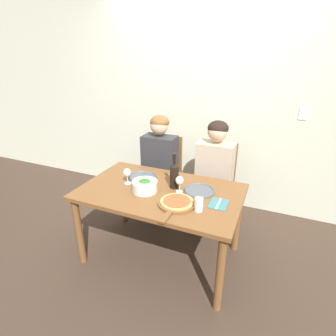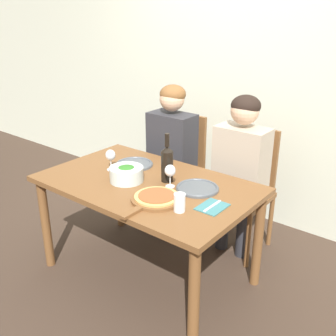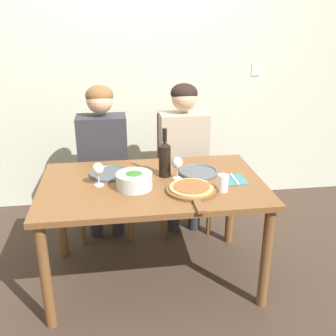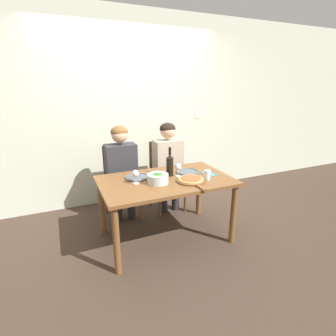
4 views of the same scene
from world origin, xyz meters
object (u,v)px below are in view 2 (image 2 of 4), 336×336
wine_bottle (167,163)px  wine_glass_right (170,172)px  person_woman (171,144)px  broccoli_bowl (127,174)px  person_man (240,162)px  dinner_plate_left (134,164)px  chair_right (245,186)px  chair_left (179,166)px  wine_glass_left (111,156)px  dinner_plate_right (197,188)px  fork_on_napkin (212,207)px  pizza_on_board (156,198)px  water_tumbler (180,203)px

wine_bottle → wine_glass_right: size_ratio=2.17×
person_woman → broccoli_bowl: 0.76m
person_man → dinner_plate_left: person_man is taller
chair_right → dinner_plate_left: (-0.59, -0.61, 0.22)m
chair_left → dinner_plate_left: size_ratio=3.52×
wine_glass_right → wine_glass_left: bearing=-176.1°
chair_left → dinner_plate_right: chair_left is taller
broccoli_bowl → person_woman: bearing=105.6°
chair_left → person_man: person_man is taller
person_woman → wine_glass_left: 0.67m
wine_glass_left → fork_on_napkin: (0.87, -0.04, -0.10)m
wine_bottle → wine_glass_left: wine_bottle is taller
dinner_plate_left → broccoli_bowl: bearing=-57.3°
pizza_on_board → dinner_plate_right: bearing=70.0°
chair_right → water_tumbler: chair_right is taller
chair_left → pizza_on_board: size_ratio=2.13×
person_man → pizza_on_board: size_ratio=2.75×
fork_on_napkin → dinner_plate_left: bearing=165.7°
chair_right → water_tumbler: bearing=-85.0°
person_woman → wine_glass_left: (-0.01, -0.66, 0.09)m
chair_left → broccoli_bowl: size_ratio=4.26×
chair_left → person_woman: (0.00, -0.11, 0.23)m
broccoli_bowl → wine_glass_right: bearing=19.9°
chair_right → wine_glass_right: bearing=-101.9°
chair_left → dinner_plate_right: size_ratio=3.52×
fork_on_napkin → chair_left: bearing=136.3°
chair_left → person_man: size_ratio=0.78×
dinner_plate_right → wine_glass_left: size_ratio=1.80×
person_woman → broccoli_bowl: size_ratio=5.49×
wine_glass_left → water_tumbler: 0.77m
person_man → dinner_plate_right: size_ratio=4.54×
wine_glass_right → water_tumbler: 0.33m
person_woman → wine_bottle: bearing=-53.9°
person_man → dinner_plate_left: (-0.59, -0.50, -0.01)m
dinner_plate_right → broccoli_bowl: bearing=-157.8°
water_tumbler → pizza_on_board: bearing=175.2°
pizza_on_board → wine_glass_right: bearing=104.8°
dinner_plate_right → water_tumbler: water_tumbler is taller
wine_bottle → fork_on_napkin: wine_bottle is taller
dinner_plate_right → wine_glass_right: bearing=-153.8°
chair_left → broccoli_bowl: bearing=-76.5°
chair_right → wine_glass_left: bearing=-130.3°
wine_glass_left → person_woman: bearing=88.8°
chair_right → person_woman: 0.69m
dinner_plate_right → chair_left: bearing=134.2°
person_man → dinner_plate_right: (0.00, -0.55, -0.01)m
chair_left → broccoli_bowl: chair_left is taller
wine_bottle → broccoli_bowl: bearing=-142.0°
chair_left → chair_right: bearing=0.0°
pizza_on_board → wine_glass_right: size_ratio=2.96×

